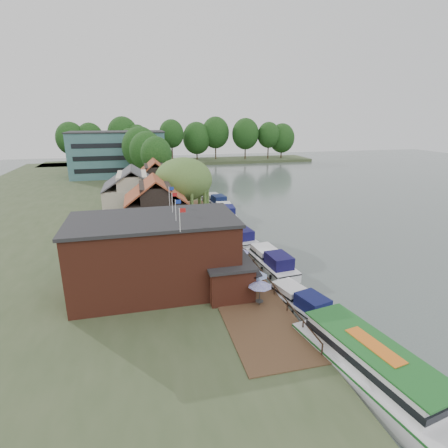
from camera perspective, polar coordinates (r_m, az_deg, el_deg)
ground at (r=40.57m, az=12.52°, el=-8.35°), size 260.00×260.00×0.00m
land_bank at (r=70.80m, az=-24.03°, el=2.04°), size 50.00×140.00×1.00m
quay_deck at (r=46.41m, az=-1.81°, el=-3.19°), size 6.00×50.00×0.10m
quay_rail at (r=47.31m, az=1.26°, el=-2.20°), size 0.20×49.00×1.00m
pub at (r=34.10m, az=-7.86°, el=-4.59°), size 20.00×11.00×7.30m
hotel_block at (r=103.17m, az=-16.89°, el=10.90°), size 25.40×12.40×12.30m
cottage_a at (r=48.11m, az=-11.05°, el=2.48°), size 8.60×7.60×8.50m
cottage_b at (r=57.82m, az=-14.60°, el=4.71°), size 9.60×8.60×8.50m
cottage_c at (r=66.71m, az=-11.14°, el=6.56°), size 7.60×7.60×8.50m
willow at (r=53.12m, az=-6.56°, el=5.14°), size 8.60×8.60×10.43m
umbrella_0 at (r=31.59m, az=5.85°, el=-11.11°), size 2.14×2.14×2.38m
umbrella_1 at (r=33.43m, az=5.21°, el=-9.41°), size 2.22×2.22×2.38m
umbrella_2 at (r=36.02m, az=1.52°, el=-7.29°), size 2.29×2.29×2.38m
umbrella_3 at (r=38.69m, az=2.51°, el=-5.51°), size 2.15×2.15×2.38m
umbrella_4 at (r=41.59m, az=-0.05°, el=-3.83°), size 2.46×2.46×2.38m
umbrella_5 at (r=43.90m, az=0.80°, el=-2.68°), size 2.29×2.29×2.38m
umbrella_6 at (r=46.90m, az=-1.19°, el=-1.36°), size 2.10×2.10×2.38m
cruiser_0 at (r=33.59m, az=12.19°, el=-11.89°), size 5.19×9.69×2.21m
cruiser_1 at (r=41.39m, az=7.65°, el=-5.65°), size 4.28×10.53×2.50m
cruiser_2 at (r=49.90m, az=2.20°, el=-1.54°), size 4.60×10.18×2.38m
cruiser_3 at (r=61.29m, az=0.22°, el=2.18°), size 4.59×11.08×2.65m
cruiser_4 at (r=69.90m, az=-1.40°, el=4.00°), size 4.48×10.51×2.48m
tour_boat at (r=26.29m, az=24.12°, el=-21.14°), size 6.37×14.66×3.10m
swan at (r=30.58m, az=16.79°, el=-17.41°), size 0.44×0.44×0.44m
bank_tree_0 at (r=73.94m, az=-10.88°, el=9.12°), size 6.29×6.29×12.38m
bank_tree_1 at (r=85.06m, az=-12.41°, el=10.25°), size 7.95×7.95×12.94m
bank_tree_2 at (r=91.48m, az=-13.41°, el=10.94°), size 8.98×8.98×13.85m
bank_tree_3 at (r=112.34m, az=-14.96°, el=11.64°), size 6.79×6.79×12.79m
bank_tree_4 at (r=117.04m, az=-14.67°, el=11.78°), size 7.77×7.77×12.43m
bank_tree_5 at (r=128.84m, az=-13.85°, el=12.52°), size 7.35×7.35×13.48m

